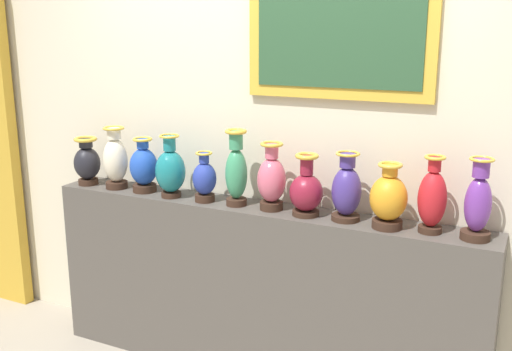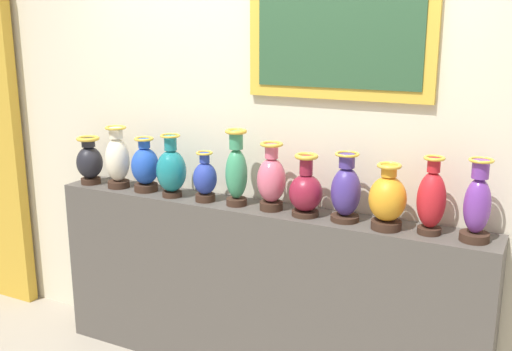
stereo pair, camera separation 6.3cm
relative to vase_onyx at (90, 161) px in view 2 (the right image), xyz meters
The scene contains 14 objects.
display_shelf 1.34m from the vase_onyx, ahead, with size 2.58×0.28×1.03m, color #4C4742.
back_wall 1.21m from the vase_onyx, 11.41° to the left, with size 4.85×0.14×2.70m.
vase_onyx is the anchor object (origin of this frame).
vase_ivory 0.22m from the vase_onyx, ahead, with size 0.15×0.15×0.38m.
vase_sapphire 0.42m from the vase_onyx, ahead, with size 0.17×0.17×0.33m.
vase_teal 0.63m from the vase_onyx, ahead, with size 0.18×0.18×0.37m.
vase_cobalt 0.86m from the vase_onyx, ahead, with size 0.14×0.14×0.29m.
vase_jade 1.05m from the vase_onyx, ahead, with size 0.12×0.12×0.43m.
vase_rose 1.26m from the vase_onyx, ahead, with size 0.16×0.16×0.37m.
vase_burgundy 1.47m from the vase_onyx, ahead, with size 0.18×0.18×0.33m.
vase_indigo 1.68m from the vase_onyx, ahead, with size 0.15×0.15×0.36m.
vase_amber 1.90m from the vase_onyx, ahead, with size 0.18×0.18×0.33m.
vase_crimson 2.11m from the vase_onyx, ahead, with size 0.14×0.14×0.38m.
vase_violet 2.31m from the vase_onyx, ahead, with size 0.14×0.14×0.39m.
Camera 2 is at (1.44, -2.79, 1.99)m, focal length 41.63 mm.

